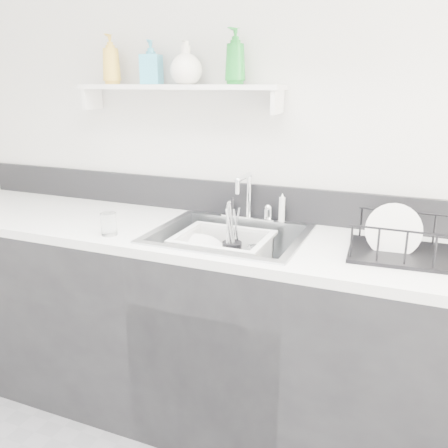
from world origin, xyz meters
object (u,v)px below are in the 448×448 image
at_px(counter_run, 228,331).
at_px(dish_rack, 408,237).
at_px(wash_tub, 223,253).
at_px(sink, 228,254).

relative_size(counter_run, dish_rack, 7.82).
height_order(counter_run, wash_tub, counter_run).
relative_size(counter_run, wash_tub, 8.10).
distance_m(sink, dish_rack, 0.72).
height_order(sink, dish_rack, dish_rack).
bearing_deg(wash_tub, sink, -23.03).
xyz_separation_m(wash_tub, dish_rack, (0.74, 0.00, 0.16)).
relative_size(sink, wash_tub, 1.62).
bearing_deg(sink, wash_tub, 156.97).
xyz_separation_m(sink, dish_rack, (0.71, 0.02, 0.16)).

